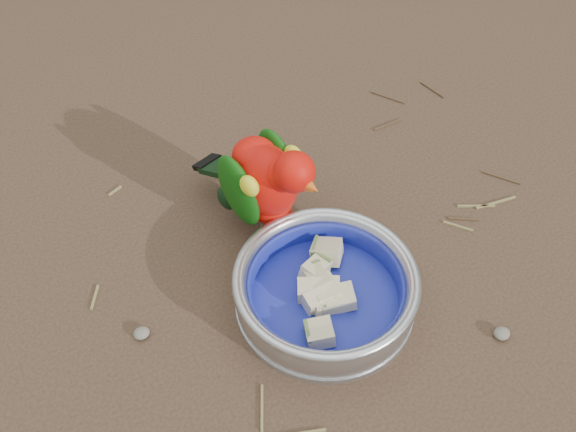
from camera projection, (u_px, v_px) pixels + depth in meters
ground at (364, 347)px, 0.79m from camera, size 60.00×60.00×0.00m
food_bowl at (325, 300)px, 0.83m from camera, size 0.23×0.23×0.02m
bowl_wall at (326, 287)px, 0.81m from camera, size 0.23×0.23×0.04m
fruit_wedges at (325, 290)px, 0.81m from camera, size 0.14×0.14×0.03m
lory_parrot at (266, 188)px, 0.86m from camera, size 0.16×0.23×0.17m
ground_debris at (310, 319)px, 0.82m from camera, size 0.90×0.80×0.01m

